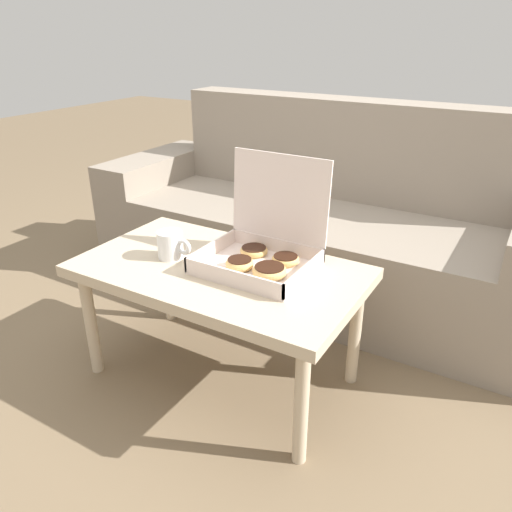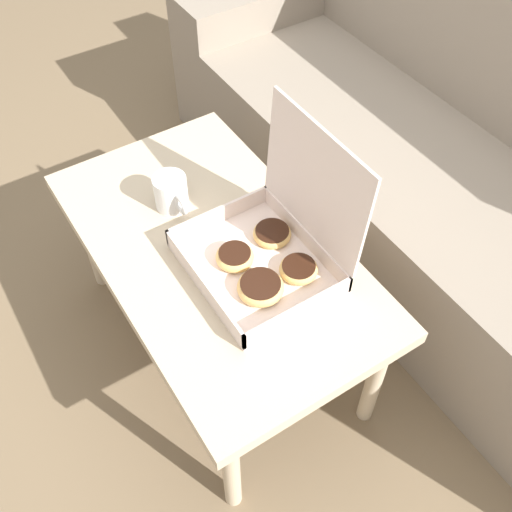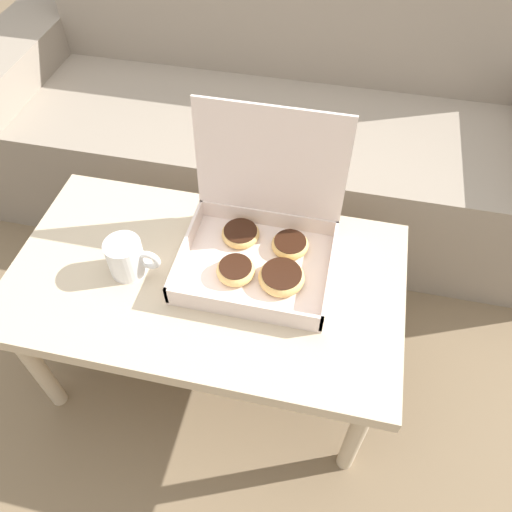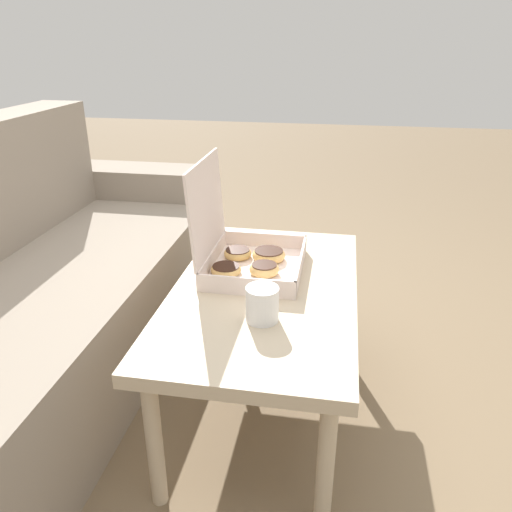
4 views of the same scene
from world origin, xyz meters
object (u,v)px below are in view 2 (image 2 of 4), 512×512
couch (442,171)px  coffee_table (216,259)px  coffee_mug (172,193)px  pastry_box (272,247)px

couch → coffee_table: bearing=-90.0°
couch → coffee_mug: (-0.19, -0.87, 0.20)m
coffee_mug → pastry_box: bearing=20.0°
couch → pastry_box: couch is taller
coffee_table → pastry_box: size_ratio=2.64×
pastry_box → coffee_mug: pastry_box is taller
couch → coffee_mug: couch is taller
pastry_box → coffee_mug: 0.33m
pastry_box → coffee_mug: (-0.31, -0.11, -0.01)m
coffee_table → pastry_box: pastry_box is taller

